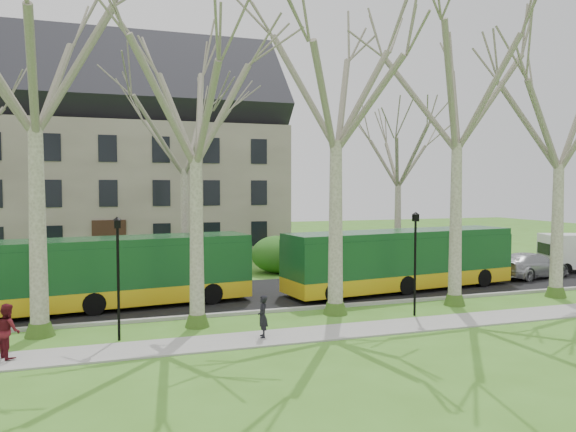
{
  "coord_description": "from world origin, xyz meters",
  "views": [
    {
      "loc": [
        -6.59,
        -21.55,
        5.48
      ],
      "look_at": [
        1.69,
        3.0,
        4.1
      ],
      "focal_mm": 35.0,
      "sensor_mm": 36.0,
      "label": 1
    }
  ],
  "objects_px": {
    "pedestrian_a": "(263,316)",
    "pedestrian_b": "(7,331)",
    "sedan": "(531,265)",
    "bus_lead": "(105,272)",
    "bus_follow": "(402,259)"
  },
  "relations": [
    {
      "from": "pedestrian_a",
      "to": "pedestrian_b",
      "type": "relative_size",
      "value": 0.87
    },
    {
      "from": "sedan",
      "to": "bus_lead",
      "type": "bearing_deg",
      "value": 79.81
    },
    {
      "from": "bus_lead",
      "to": "sedan",
      "type": "bearing_deg",
      "value": -5.31
    },
    {
      "from": "pedestrian_a",
      "to": "pedestrian_b",
      "type": "bearing_deg",
      "value": -83.17
    },
    {
      "from": "bus_lead",
      "to": "bus_follow",
      "type": "height_order",
      "value": "bus_lead"
    },
    {
      "from": "bus_lead",
      "to": "pedestrian_b",
      "type": "height_order",
      "value": "bus_lead"
    },
    {
      "from": "bus_follow",
      "to": "pedestrian_a",
      "type": "xyz_separation_m",
      "value": [
        -9.43,
        -6.55,
        -0.85
      ]
    },
    {
      "from": "bus_lead",
      "to": "pedestrian_a",
      "type": "relative_size",
      "value": 8.54
    },
    {
      "from": "bus_follow",
      "to": "pedestrian_b",
      "type": "relative_size",
      "value": 7.45
    },
    {
      "from": "bus_follow",
      "to": "sedan",
      "type": "relative_size",
      "value": 2.52
    },
    {
      "from": "bus_follow",
      "to": "pedestrian_a",
      "type": "bearing_deg",
      "value": -152.72
    },
    {
      "from": "bus_lead",
      "to": "bus_follow",
      "type": "bearing_deg",
      "value": -8.17
    },
    {
      "from": "pedestrian_a",
      "to": "bus_lead",
      "type": "bearing_deg",
      "value": -133.76
    },
    {
      "from": "sedan",
      "to": "pedestrian_a",
      "type": "relative_size",
      "value": 3.38
    },
    {
      "from": "pedestrian_b",
      "to": "bus_follow",
      "type": "bearing_deg",
      "value": -99.51
    }
  ]
}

